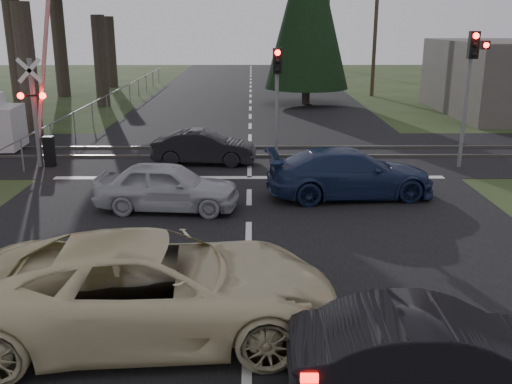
{
  "coord_description": "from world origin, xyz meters",
  "views": [
    {
      "loc": [
        0.08,
        -10.14,
        5.0
      ],
      "look_at": [
        0.18,
        2.21,
        1.3
      ],
      "focal_mm": 40.0,
      "sensor_mm": 36.0,
      "label": 1
    }
  ],
  "objects_px": {
    "traffic_signal_center": "(277,85)",
    "dark_hatchback": "(439,357)",
    "traffic_signal_right": "(471,73)",
    "silver_car": "(167,186)",
    "utility_pole_far": "(328,24)",
    "crossing_signal": "(41,109)",
    "cream_coupe": "(154,288)",
    "blue_sedan": "(350,173)",
    "dark_car_far": "(204,147)",
    "utility_pole_mid": "(376,26)"
  },
  "relations": [
    {
      "from": "traffic_signal_center",
      "to": "dark_hatchback",
      "type": "height_order",
      "value": "traffic_signal_center"
    },
    {
      "from": "traffic_signal_right",
      "to": "silver_car",
      "type": "xyz_separation_m",
      "value": [
        -9.78,
        -4.6,
        -2.65
      ]
    },
    {
      "from": "utility_pole_far",
      "to": "crossing_signal",
      "type": "bearing_deg",
      "value": -109.23
    },
    {
      "from": "crossing_signal",
      "to": "cream_coupe",
      "type": "bearing_deg",
      "value": -63.37
    },
    {
      "from": "utility_pole_far",
      "to": "silver_car",
      "type": "relative_size",
      "value": 2.3
    },
    {
      "from": "blue_sedan",
      "to": "utility_pole_far",
      "type": "bearing_deg",
      "value": -12.4
    },
    {
      "from": "blue_sedan",
      "to": "dark_car_far",
      "type": "bearing_deg",
      "value": 42.36
    },
    {
      "from": "crossing_signal",
      "to": "dark_hatchback",
      "type": "height_order",
      "value": "crossing_signal"
    },
    {
      "from": "utility_pole_far",
      "to": "dark_car_far",
      "type": "bearing_deg",
      "value": -102.76
    },
    {
      "from": "dark_car_far",
      "to": "cream_coupe",
      "type": "bearing_deg",
      "value": -174.98
    },
    {
      "from": "traffic_signal_center",
      "to": "utility_pole_far",
      "type": "xyz_separation_m",
      "value": [
        7.5,
        44.32,
        1.92
      ]
    },
    {
      "from": "dark_car_far",
      "to": "traffic_signal_center",
      "type": "bearing_deg",
      "value": -75.14
    },
    {
      "from": "crossing_signal",
      "to": "silver_car",
      "type": "xyz_separation_m",
      "value": [
        5.04,
        -4.91,
        -1.39
      ]
    },
    {
      "from": "utility_pole_far",
      "to": "blue_sedan",
      "type": "bearing_deg",
      "value": -96.44
    },
    {
      "from": "utility_pole_mid",
      "to": "utility_pole_far",
      "type": "relative_size",
      "value": 1.0
    },
    {
      "from": "dark_hatchback",
      "to": "cream_coupe",
      "type": "bearing_deg",
      "value": 67.29
    },
    {
      "from": "silver_car",
      "to": "dark_car_far",
      "type": "xyz_separation_m",
      "value": [
        0.59,
        5.32,
        -0.06
      ]
    },
    {
      "from": "utility_pole_far",
      "to": "cream_coupe",
      "type": "bearing_deg",
      "value": -100.03
    },
    {
      "from": "utility_pole_mid",
      "to": "blue_sedan",
      "type": "distance_m",
      "value": 24.88
    },
    {
      "from": "dark_hatchback",
      "to": "silver_car",
      "type": "bearing_deg",
      "value": 30.72
    },
    {
      "from": "crossing_signal",
      "to": "utility_pole_far",
      "type": "relative_size",
      "value": 0.77
    },
    {
      "from": "crossing_signal",
      "to": "blue_sedan",
      "type": "bearing_deg",
      "value": -19.91
    },
    {
      "from": "crossing_signal",
      "to": "traffic_signal_right",
      "type": "bearing_deg",
      "value": -1.21
    },
    {
      "from": "crossing_signal",
      "to": "dark_car_far",
      "type": "height_order",
      "value": "crossing_signal"
    },
    {
      "from": "traffic_signal_right",
      "to": "cream_coupe",
      "type": "distance_m",
      "value": 14.59
    },
    {
      "from": "cream_coupe",
      "to": "dark_car_far",
      "type": "height_order",
      "value": "cream_coupe"
    },
    {
      "from": "utility_pole_far",
      "to": "blue_sedan",
      "type": "xyz_separation_m",
      "value": [
        -5.52,
        -48.93,
        -4.01
      ]
    },
    {
      "from": "utility_pole_mid",
      "to": "dark_car_far",
      "type": "xyz_separation_m",
      "value": [
        -10.15,
        -19.81,
        -4.12
      ]
    },
    {
      "from": "crossing_signal",
      "to": "traffic_signal_right",
      "type": "xyz_separation_m",
      "value": [
        14.82,
        -0.31,
        1.26
      ]
    },
    {
      "from": "traffic_signal_center",
      "to": "blue_sedan",
      "type": "bearing_deg",
      "value": -66.73
    },
    {
      "from": "traffic_signal_right",
      "to": "dark_hatchback",
      "type": "height_order",
      "value": "traffic_signal_right"
    },
    {
      "from": "crossing_signal",
      "to": "cream_coupe",
      "type": "relative_size",
      "value": 1.15
    },
    {
      "from": "utility_pole_mid",
      "to": "crossing_signal",
      "type": "bearing_deg",
      "value": -127.97
    },
    {
      "from": "dark_hatchback",
      "to": "dark_car_far",
      "type": "height_order",
      "value": "dark_hatchback"
    },
    {
      "from": "traffic_signal_right",
      "to": "blue_sedan",
      "type": "height_order",
      "value": "traffic_signal_right"
    },
    {
      "from": "crossing_signal",
      "to": "dark_car_far",
      "type": "bearing_deg",
      "value": 4.11
    },
    {
      "from": "traffic_signal_center",
      "to": "crossing_signal",
      "type": "bearing_deg",
      "value": -173.85
    },
    {
      "from": "traffic_signal_center",
      "to": "blue_sedan",
      "type": "relative_size",
      "value": 0.83
    },
    {
      "from": "cream_coupe",
      "to": "dark_car_far",
      "type": "relative_size",
      "value": 1.63
    },
    {
      "from": "crossing_signal",
      "to": "silver_car",
      "type": "height_order",
      "value": "crossing_signal"
    },
    {
      "from": "utility_pole_mid",
      "to": "utility_pole_far",
      "type": "xyz_separation_m",
      "value": [
        0.0,
        25.0,
        0.0
      ]
    },
    {
      "from": "traffic_signal_center",
      "to": "utility_pole_mid",
      "type": "height_order",
      "value": "utility_pole_mid"
    },
    {
      "from": "dark_hatchback",
      "to": "dark_car_far",
      "type": "xyz_separation_m",
      "value": [
        -4.24,
        13.64,
        -0.06
      ]
    },
    {
      "from": "dark_car_far",
      "to": "traffic_signal_right",
      "type": "bearing_deg",
      "value": -90.02
    },
    {
      "from": "crossing_signal",
      "to": "traffic_signal_right",
      "type": "height_order",
      "value": "crossing_signal"
    },
    {
      "from": "traffic_signal_center",
      "to": "utility_pole_mid",
      "type": "relative_size",
      "value": 0.46
    },
    {
      "from": "traffic_signal_right",
      "to": "traffic_signal_center",
      "type": "height_order",
      "value": "traffic_signal_right"
    },
    {
      "from": "utility_pole_mid",
      "to": "dark_hatchback",
      "type": "bearing_deg",
      "value": -100.01
    },
    {
      "from": "traffic_signal_right",
      "to": "silver_car",
      "type": "relative_size",
      "value": 1.2
    },
    {
      "from": "dark_car_far",
      "to": "blue_sedan",
      "type": "bearing_deg",
      "value": -127.24
    }
  ]
}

